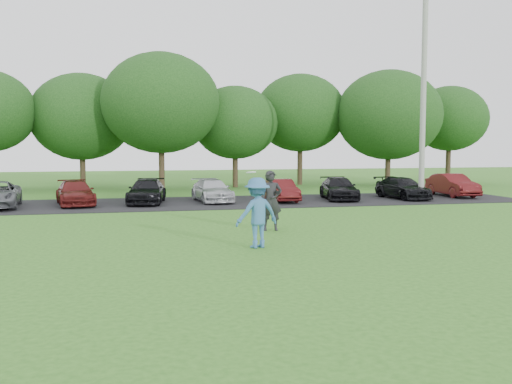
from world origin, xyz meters
TOP-DOWN VIEW (x-y plane):
  - ground at (0.00, 0.00)m, footprint 100.00×100.00m
  - parking_lot at (0.00, 13.00)m, footprint 32.00×6.50m
  - utility_pole at (10.55, 11.65)m, footprint 0.28×0.28m
  - frisbee_player at (-0.66, 0.47)m, footprint 1.41×1.04m
  - camera_bystander at (0.51, 3.47)m, footprint 0.77×0.54m
  - parked_cars at (-1.35, 13.05)m, footprint 28.66×5.08m
  - tree_row at (1.51, 22.76)m, footprint 42.39×9.85m

SIDE VIEW (x-z plane):
  - ground at x=0.00m, z-range 0.00..0.00m
  - parking_lot at x=0.00m, z-range 0.00..0.03m
  - parked_cars at x=-1.35m, z-range -0.02..1.23m
  - frisbee_player at x=-0.66m, z-range -0.09..2.05m
  - camera_bystander at x=0.51m, z-range 0.00..2.01m
  - tree_row at x=1.51m, z-range 0.59..9.23m
  - utility_pole at x=10.55m, z-range 0.00..10.26m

